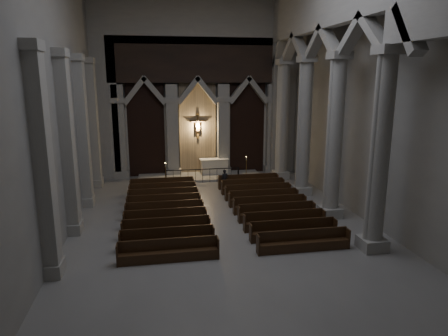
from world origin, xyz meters
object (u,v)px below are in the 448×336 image
Objects in this scene: altar at (214,166)px; candle_stand_left at (166,179)px; altar_rail at (203,173)px; candle_stand_right at (246,172)px; pews at (218,210)px; worshipper at (225,179)px.

altar is 1.35× the size of candle_stand_left.
candle_stand_right is (3.12, 0.62, -0.21)m from altar_rail.
worshipper is at bearing 76.13° from pews.
candle_stand_left is at bearing -170.74° from candle_stand_right.
candle_stand_left is 6.69m from pews.
altar_rail is 3.25× the size of candle_stand_left.
altar reaches higher than altar_rail.
altar_rail is at bearing 6.66° from candle_stand_left.
candle_stand_right is at bearing 53.30° from worshipper.
candle_stand_left is 3.88m from worshipper.
candle_stand_right reaches higher than pews.
worshipper is at bearing -130.31° from candle_stand_right.
pews is (-3.12, -7.14, -0.15)m from candle_stand_right.
candle_stand_right reaches higher than candle_stand_left.
altar is 3.62m from worshipper.
candle_stand_left is 1.25× the size of worshipper.
worshipper is at bearing -88.03° from altar.
altar is 2.26m from altar_rail.
pews is 5.05m from worshipper.
worshipper reaches higher than altar_rail.
candle_stand_right reaches higher than worshipper.
pews is at bearing -68.73° from candle_stand_left.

